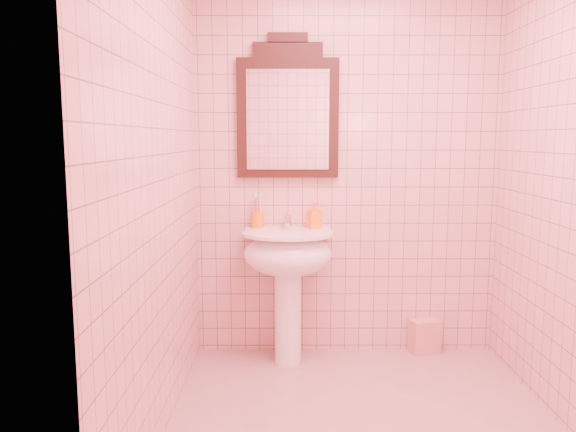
{
  "coord_description": "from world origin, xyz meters",
  "views": [
    {
      "loc": [
        -0.4,
        -2.62,
        1.45
      ],
      "look_at": [
        -0.39,
        0.55,
        1.01
      ],
      "focal_mm": 35.0,
      "sensor_mm": 36.0,
      "label": 1
    }
  ],
  "objects_px": {
    "pedestal_sink": "(288,263)",
    "mirror": "(288,112)",
    "towel": "(424,336)",
    "toothbrush_cup": "(258,219)",
    "soap_dispenser": "(314,215)"
  },
  "relations": [
    {
      "from": "soap_dispenser",
      "to": "towel",
      "type": "bearing_deg",
      "value": -21.16
    },
    {
      "from": "toothbrush_cup",
      "to": "towel",
      "type": "height_order",
      "value": "toothbrush_cup"
    },
    {
      "from": "pedestal_sink",
      "to": "toothbrush_cup",
      "type": "relative_size",
      "value": 4.25
    },
    {
      "from": "pedestal_sink",
      "to": "mirror",
      "type": "distance_m",
      "value": 0.98
    },
    {
      "from": "pedestal_sink",
      "to": "mirror",
      "type": "xyz_separation_m",
      "value": [
        0.0,
        0.2,
        0.96
      ]
    },
    {
      "from": "towel",
      "to": "pedestal_sink",
      "type": "bearing_deg",
      "value": -169.69
    },
    {
      "from": "towel",
      "to": "toothbrush_cup",
      "type": "bearing_deg",
      "value": -179.96
    },
    {
      "from": "soap_dispenser",
      "to": "towel",
      "type": "relative_size",
      "value": 0.76
    },
    {
      "from": "pedestal_sink",
      "to": "mirror",
      "type": "bearing_deg",
      "value": 90.0
    },
    {
      "from": "mirror",
      "to": "soap_dispenser",
      "type": "distance_m",
      "value": 0.7
    },
    {
      "from": "pedestal_sink",
      "to": "mirror",
      "type": "height_order",
      "value": "mirror"
    },
    {
      "from": "pedestal_sink",
      "to": "soap_dispenser",
      "type": "distance_m",
      "value": 0.36
    },
    {
      "from": "toothbrush_cup",
      "to": "towel",
      "type": "bearing_deg",
      "value": 0.04
    },
    {
      "from": "mirror",
      "to": "toothbrush_cup",
      "type": "relative_size",
      "value": 4.53
    },
    {
      "from": "toothbrush_cup",
      "to": "soap_dispenser",
      "type": "relative_size",
      "value": 1.17
    }
  ]
}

